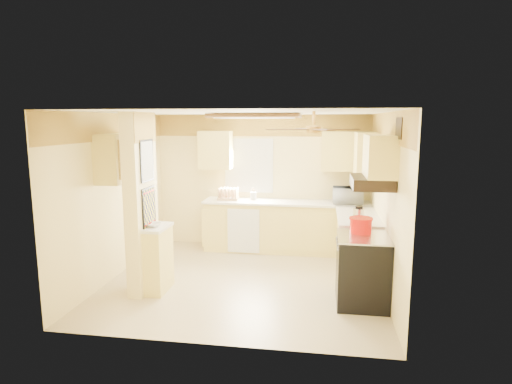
% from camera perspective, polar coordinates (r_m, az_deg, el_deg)
% --- Properties ---
extents(floor, '(4.00, 4.00, 0.00)m').
position_cam_1_polar(floor, '(6.59, -1.55, -11.73)').
color(floor, '#CBB38C').
rests_on(floor, ground).
extents(ceiling, '(4.00, 4.00, 0.00)m').
position_cam_1_polar(ceiling, '(6.15, -1.65, 10.54)').
color(ceiling, white).
rests_on(ceiling, wall_back).
extents(wall_back, '(4.00, 0.00, 4.00)m').
position_cam_1_polar(wall_back, '(8.11, 0.81, 1.42)').
color(wall_back, '#FDE79A').
rests_on(wall_back, floor).
extents(wall_front, '(4.00, 0.00, 4.00)m').
position_cam_1_polar(wall_front, '(4.44, -6.02, -5.37)').
color(wall_front, '#FDE79A').
rests_on(wall_front, floor).
extents(wall_left, '(0.00, 3.80, 3.80)m').
position_cam_1_polar(wall_left, '(6.89, -18.18, -0.48)').
color(wall_left, '#FDE79A').
rests_on(wall_left, floor).
extents(wall_right, '(0.00, 3.80, 3.80)m').
position_cam_1_polar(wall_right, '(6.22, 16.85, -1.45)').
color(wall_right, '#FDE79A').
rests_on(wall_right, floor).
extents(wallpaper_border, '(4.00, 0.02, 0.40)m').
position_cam_1_polar(wallpaper_border, '(8.01, 0.81, 8.86)').
color(wallpaper_border, yellow).
rests_on(wallpaper_border, wall_back).
extents(partition_column, '(0.20, 0.70, 2.50)m').
position_cam_1_polar(partition_column, '(6.13, -15.07, -1.52)').
color(partition_column, '#FDE79A').
rests_on(partition_column, floor).
extents(partition_ledge, '(0.25, 0.55, 0.90)m').
position_cam_1_polar(partition_ledge, '(6.24, -12.88, -8.82)').
color(partition_ledge, '#FFE87A').
rests_on(partition_ledge, floor).
extents(ledge_top, '(0.28, 0.58, 0.04)m').
position_cam_1_polar(ledge_top, '(6.11, -13.04, -4.63)').
color(ledge_top, silver).
rests_on(ledge_top, partition_ledge).
extents(lower_cabinets_back, '(3.00, 0.60, 0.90)m').
position_cam_1_polar(lower_cabinets_back, '(7.91, 4.09, -4.71)').
color(lower_cabinets_back, '#FFE87A').
rests_on(lower_cabinets_back, floor).
extents(lower_cabinets_right, '(0.60, 1.40, 0.90)m').
position_cam_1_polar(lower_cabinets_right, '(6.95, 13.39, -6.96)').
color(lower_cabinets_right, '#FFE87A').
rests_on(lower_cabinets_right, floor).
extents(countertop_back, '(3.04, 0.64, 0.04)m').
position_cam_1_polar(countertop_back, '(7.80, 4.13, -1.38)').
color(countertop_back, silver).
rests_on(countertop_back, lower_cabinets_back).
extents(countertop_right, '(0.64, 1.44, 0.04)m').
position_cam_1_polar(countertop_right, '(6.83, 13.45, -3.17)').
color(countertop_right, silver).
rests_on(countertop_right, lower_cabinets_right).
extents(dishwasher_panel, '(0.58, 0.02, 0.80)m').
position_cam_1_polar(dishwasher_panel, '(7.71, -1.68, -5.22)').
color(dishwasher_panel, white).
rests_on(dishwasher_panel, lower_cabinets_back).
extents(window, '(0.92, 0.02, 1.02)m').
position_cam_1_polar(window, '(8.09, -0.96, 3.54)').
color(window, white).
rests_on(window, wall_back).
extents(upper_cab_back_left, '(0.60, 0.35, 0.70)m').
position_cam_1_polar(upper_cab_back_left, '(8.03, -5.40, 5.61)').
color(upper_cab_back_left, '#FFE87A').
rests_on(upper_cab_back_left, wall_back).
extents(upper_cab_back_right, '(0.90, 0.35, 0.70)m').
position_cam_1_polar(upper_cab_back_right, '(7.80, 12.03, 5.33)').
color(upper_cab_back_right, '#FFE87A').
rests_on(upper_cab_back_right, wall_back).
extents(upper_cab_right, '(0.35, 1.00, 0.70)m').
position_cam_1_polar(upper_cab_right, '(7.35, 14.38, 5.00)').
color(upper_cab_right, '#FFE87A').
rests_on(upper_cab_right, wall_right).
extents(upper_cab_left_wall, '(0.35, 0.75, 0.70)m').
position_cam_1_polar(upper_cab_left_wall, '(6.52, -18.07, 4.30)').
color(upper_cab_left_wall, '#FFE87A').
rests_on(upper_cab_left_wall, wall_left).
extents(upper_cab_over_stove, '(0.35, 0.76, 0.52)m').
position_cam_1_polar(upper_cab_over_stove, '(5.56, 16.19, 4.62)').
color(upper_cab_over_stove, '#FFE87A').
rests_on(upper_cab_over_stove, wall_right).
extents(stove, '(0.68, 0.77, 0.92)m').
position_cam_1_polar(stove, '(5.85, 13.98, -10.01)').
color(stove, black).
rests_on(stove, floor).
extents(range_hood, '(0.50, 0.76, 0.14)m').
position_cam_1_polar(range_hood, '(5.59, 15.17, 1.28)').
color(range_hood, black).
rests_on(range_hood, upper_cab_over_stove).
extents(poster_menu, '(0.02, 0.42, 0.57)m').
position_cam_1_polar(poster_menu, '(6.00, -14.33, 4.07)').
color(poster_menu, black).
rests_on(poster_menu, partition_column).
extents(poster_nashville, '(0.02, 0.42, 0.57)m').
position_cam_1_polar(poster_nashville, '(6.09, -14.08, -2.02)').
color(poster_nashville, black).
rests_on(poster_nashville, partition_column).
extents(ceiling_light_panel, '(1.35, 0.95, 0.06)m').
position_cam_1_polar(ceiling_light_panel, '(6.63, 0.00, 10.08)').
color(ceiling_light_panel, brown).
rests_on(ceiling_light_panel, ceiling).
extents(ceiling_fan, '(1.15, 1.15, 0.26)m').
position_cam_1_polar(ceiling_fan, '(5.35, 7.68, 8.34)').
color(ceiling_fan, gold).
rests_on(ceiling_fan, ceiling).
extents(vent_grate, '(0.02, 0.40, 0.25)m').
position_cam_1_polar(vent_grate, '(5.22, 18.55, 8.07)').
color(vent_grate, black).
rests_on(vent_grate, wall_right).
extents(microwave, '(0.52, 0.36, 0.29)m').
position_cam_1_polar(microwave, '(7.74, 12.15, -0.43)').
color(microwave, white).
rests_on(microwave, countertop_back).
extents(bowl, '(0.26, 0.26, 0.05)m').
position_cam_1_polar(bowl, '(6.08, -13.57, -4.28)').
color(bowl, white).
rests_on(bowl, ledge_top).
extents(dutch_oven, '(0.31, 0.31, 0.20)m').
position_cam_1_polar(dutch_oven, '(5.85, 13.80, -4.31)').
color(dutch_oven, red).
rests_on(dutch_oven, stove).
extents(kettle, '(0.16, 0.16, 0.25)m').
position_cam_1_polar(kettle, '(6.25, 13.54, -3.05)').
color(kettle, silver).
rests_on(kettle, countertop_right).
extents(dish_rack, '(0.39, 0.30, 0.22)m').
position_cam_1_polar(dish_rack, '(7.96, -3.74, -0.44)').
color(dish_rack, tan).
rests_on(dish_rack, countertop_back).
extents(utensil_crock, '(0.11, 0.11, 0.22)m').
position_cam_1_polar(utensil_crock, '(7.93, -0.35, -0.50)').
color(utensil_crock, white).
rests_on(utensil_crock, countertop_back).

